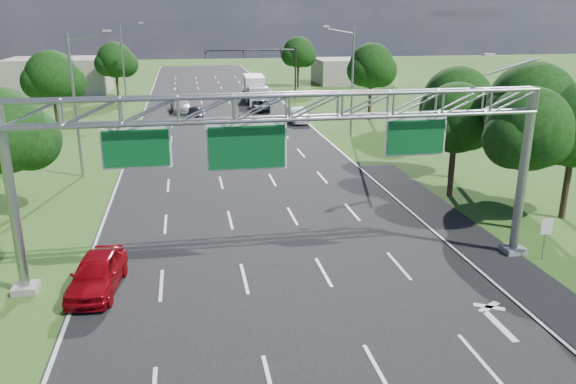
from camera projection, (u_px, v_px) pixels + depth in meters
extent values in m
plane|color=#305419|center=(242.00, 169.00, 42.47)|extent=(220.00, 220.00, 0.00)
cube|color=black|center=(242.00, 169.00, 42.47)|extent=(18.00, 180.00, 0.02)
cube|color=black|center=(468.00, 239.00, 29.22)|extent=(3.00, 30.00, 0.02)
cube|color=gray|center=(513.00, 250.00, 27.53)|extent=(1.00, 1.00, 0.30)
cylinder|color=gray|center=(523.00, 174.00, 26.36)|extent=(0.44, 0.44, 8.00)
cube|color=gray|center=(26.00, 288.00, 23.66)|extent=(1.00, 1.00, 0.30)
cylinder|color=gray|center=(12.00, 202.00, 22.49)|extent=(0.40, 0.40, 8.00)
cylinder|color=gray|center=(513.00, 66.00, 24.64)|extent=(2.54, 0.12, 0.79)
cube|color=beige|center=(489.00, 55.00, 24.28)|extent=(0.50, 0.22, 0.12)
cube|color=white|center=(136.00, 148.00, 22.73)|extent=(2.80, 0.05, 1.70)
cube|color=#094F22|center=(136.00, 148.00, 22.67)|extent=(2.62, 0.05, 1.52)
cube|color=white|center=(247.00, 147.00, 23.54)|extent=(3.40, 0.05, 2.00)
cube|color=#094F22|center=(247.00, 147.00, 23.49)|extent=(3.22, 0.05, 1.82)
cube|color=white|center=(416.00, 137.00, 24.79)|extent=(2.80, 0.05, 1.70)
cube|color=#094F22|center=(416.00, 137.00, 24.73)|extent=(2.62, 0.05, 1.52)
cylinder|color=gray|center=(544.00, 240.00, 26.49)|extent=(0.06, 0.06, 2.00)
cube|color=white|center=(547.00, 226.00, 26.25)|extent=(0.60, 0.04, 0.80)
cylinder|color=black|center=(295.00, 73.00, 76.10)|extent=(0.24, 0.24, 7.00)
cylinder|color=black|center=(251.00, 50.00, 74.13)|extent=(12.00, 0.18, 0.18)
imported|color=black|center=(205.00, 55.00, 73.26)|extent=(0.18, 0.22, 1.10)
imported|color=black|center=(244.00, 55.00, 74.12)|extent=(0.18, 0.22, 1.10)
imported|color=black|center=(281.00, 54.00, 74.98)|extent=(0.18, 0.22, 1.10)
cylinder|color=gray|center=(75.00, 107.00, 38.97)|extent=(0.20, 0.20, 10.00)
cylinder|color=gray|center=(87.00, 37.00, 37.77)|extent=(2.78, 0.12, 0.60)
cube|color=beige|center=(107.00, 31.00, 37.87)|extent=(0.55, 0.22, 0.12)
cylinder|color=gray|center=(123.00, 64.00, 71.78)|extent=(0.20, 0.20, 10.00)
cylinder|color=gray|center=(130.00, 26.00, 70.57)|extent=(2.78, 0.12, 0.60)
cube|color=beige|center=(141.00, 23.00, 70.68)|extent=(0.55, 0.22, 0.12)
cylinder|color=gray|center=(352.00, 83.00, 52.30)|extent=(0.20, 0.20, 10.00)
cylinder|color=gray|center=(340.00, 31.00, 50.65)|extent=(2.78, 0.12, 0.60)
cube|color=beige|center=(326.00, 27.00, 50.31)|extent=(0.55, 0.22, 0.12)
cylinder|color=#2D2116|center=(520.00, 195.00, 30.16)|extent=(0.36, 0.36, 3.74)
sphere|color=black|center=(529.00, 129.00, 29.06)|extent=(4.40, 4.40, 4.40)
sphere|color=black|center=(542.00, 137.00, 29.79)|extent=(3.30, 3.30, 3.30)
sphere|color=black|center=(513.00, 139.00, 28.74)|extent=(3.08, 3.08, 3.08)
cylinder|color=#2D2116|center=(522.00, 175.00, 33.25)|extent=(0.36, 0.36, 4.18)
sphere|color=black|center=(531.00, 106.00, 32.01)|extent=(5.00, 5.00, 5.00)
sphere|color=black|center=(545.00, 115.00, 32.79)|extent=(3.75, 3.75, 3.75)
sphere|color=black|center=(515.00, 116.00, 31.69)|extent=(3.50, 3.50, 3.50)
cylinder|color=#2D2116|center=(452.00, 171.00, 35.68)|extent=(0.36, 0.36, 3.30)
sphere|color=black|center=(456.00, 118.00, 34.65)|extent=(4.40, 4.40, 4.40)
sphere|color=black|center=(469.00, 125.00, 35.38)|extent=(3.30, 3.30, 3.30)
sphere|color=black|center=(443.00, 126.00, 34.33)|extent=(3.08, 3.08, 3.08)
cylinder|color=#2D2116|center=(566.00, 188.00, 31.73)|extent=(0.36, 0.36, 3.52)
sphere|color=black|center=(576.00, 126.00, 30.64)|extent=(4.60, 4.60, 4.60)
sphere|color=black|center=(561.00, 136.00, 30.32)|extent=(3.22, 3.22, 3.22)
cylinder|color=#2D2116|center=(452.00, 153.00, 39.74)|extent=(0.36, 0.36, 3.52)
sphere|color=black|center=(457.00, 101.00, 38.62)|extent=(4.80, 4.80, 4.80)
sphere|color=black|center=(470.00, 109.00, 39.39)|extent=(3.60, 3.60, 3.60)
sphere|color=black|center=(444.00, 109.00, 38.30)|extent=(3.36, 3.36, 3.36)
cylinder|color=#2D2116|center=(12.00, 191.00, 32.09)|extent=(0.36, 0.36, 3.08)
sphere|color=black|center=(2.00, 131.00, 31.04)|extent=(4.80, 4.80, 4.80)
sphere|color=black|center=(29.00, 139.00, 31.81)|extent=(3.60, 3.60, 3.60)
cylinder|color=#2D2116|center=(57.00, 117.00, 53.21)|extent=(0.36, 0.36, 3.74)
sphere|color=black|center=(52.00, 76.00, 52.06)|extent=(4.80, 4.80, 4.80)
sphere|color=black|center=(67.00, 82.00, 52.82)|extent=(3.60, 3.60, 3.60)
sphere|color=black|center=(40.00, 82.00, 51.74)|extent=(3.36, 3.36, 3.36)
cylinder|color=#2D2116|center=(118.00, 86.00, 77.22)|extent=(0.36, 0.36, 3.30)
sphere|color=black|center=(115.00, 60.00, 76.14)|extent=(4.80, 4.80, 4.80)
sphere|color=black|center=(125.00, 64.00, 76.90)|extent=(3.60, 3.60, 3.60)
sphere|color=black|center=(107.00, 64.00, 75.82)|extent=(3.36, 3.36, 3.36)
cylinder|color=#2D2116|center=(370.00, 102.00, 61.49)|extent=(0.36, 0.36, 3.96)
sphere|color=black|center=(371.00, 66.00, 60.31)|extent=(4.80, 4.80, 4.80)
sphere|color=black|center=(381.00, 71.00, 61.07)|extent=(3.60, 3.60, 3.60)
sphere|color=black|center=(362.00, 71.00, 59.98)|extent=(3.36, 3.36, 3.36)
cylinder|color=#2D2116|center=(298.00, 76.00, 89.33)|extent=(0.36, 0.36, 3.52)
sphere|color=black|center=(298.00, 52.00, 88.21)|extent=(4.80, 4.80, 4.80)
sphere|color=black|center=(305.00, 56.00, 88.98)|extent=(3.60, 3.60, 3.60)
sphere|color=black|center=(292.00, 55.00, 87.89)|extent=(3.36, 3.36, 3.36)
cube|color=gray|center=(60.00, 75.00, 82.91)|extent=(14.00, 10.00, 5.00)
cube|color=gray|center=(351.00, 71.00, 94.72)|extent=(12.00, 9.00, 4.00)
imported|color=#9A070F|center=(97.00, 273.00, 23.57)|extent=(2.39, 4.80, 1.57)
imported|color=silver|center=(181.00, 105.00, 67.11)|extent=(2.71, 5.40, 1.50)
imported|color=black|center=(261.00, 106.00, 67.37)|extent=(2.65, 4.86, 1.29)
imported|color=black|center=(195.00, 113.00, 61.84)|extent=(1.76, 4.24, 1.44)
imported|color=white|center=(297.00, 115.00, 60.28)|extent=(1.94, 4.80, 1.55)
cube|color=silver|center=(254.00, 87.00, 75.53)|extent=(2.90, 6.43, 3.14)
cube|color=silver|center=(259.00, 96.00, 71.58)|extent=(2.55, 2.45, 2.30)
cylinder|color=black|center=(249.00, 101.00, 71.77)|extent=(0.37, 1.05, 1.05)
cylinder|color=black|center=(267.00, 101.00, 72.17)|extent=(0.37, 1.05, 1.05)
cylinder|color=black|center=(244.00, 94.00, 77.66)|extent=(0.37, 1.05, 1.05)
cylinder|color=black|center=(261.00, 94.00, 78.05)|extent=(0.37, 1.05, 1.05)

